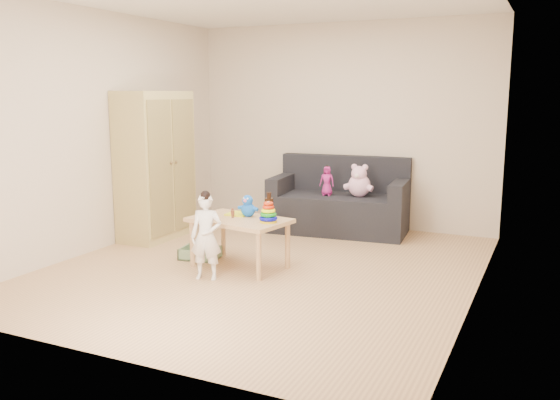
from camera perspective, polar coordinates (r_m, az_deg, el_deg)
The scene contains 13 objects.
room at distance 5.69m, azimuth -1.53°, elevation 6.08°, with size 4.50×4.50×4.50m.
wardrobe at distance 7.17m, azimuth -11.90°, elevation 3.27°, with size 0.48×0.97×1.74m, color tan.
sofa at distance 7.43m, azimuth 5.67°, elevation -1.28°, with size 1.66×0.83×0.47m, color black.
play_table at distance 5.90m, azimuth -3.91°, elevation -4.13°, with size 0.95×0.60×0.50m, color tan.
storage_bin at distance 6.30m, azimuth -7.70°, elevation -5.07°, with size 0.39×0.29×0.12m, color gray, non-canonical shape.
toddler at distance 5.53m, azimuth -7.10°, elevation -3.62°, with size 0.29×0.20×0.79m, color white.
pink_bear at distance 7.27m, azimuth 7.64°, elevation 1.64°, with size 0.29×0.25×0.34m, color #FFBBE3, non-canonical shape.
doll at distance 7.31m, azimuth 4.54°, elevation 1.82°, with size 0.18×0.12×0.35m, color #B12180.
ring_stacker at distance 5.64m, azimuth -1.13°, elevation -1.36°, with size 0.18×0.18×0.20m.
brown_bottle at distance 5.84m, azimuth -1.07°, elevation -0.68°, with size 0.09×0.09×0.26m.
blue_plush at distance 5.91m, azimuth -3.09°, elevation -0.53°, with size 0.18×0.15×0.22m, color blue, non-canonical shape.
wooden_figure at distance 5.87m, azimuth -4.58°, elevation -1.24°, with size 0.04×0.03×0.10m, color brown, non-canonical shape.
yellow_book at distance 6.02m, azimuth -4.03°, elevation -1.34°, with size 0.21×0.21×0.02m, color #E8F519.
Camera 1 is at (2.54, -5.08, 1.72)m, focal length 38.00 mm.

